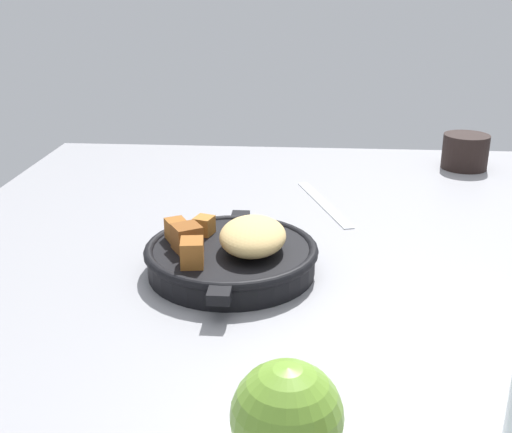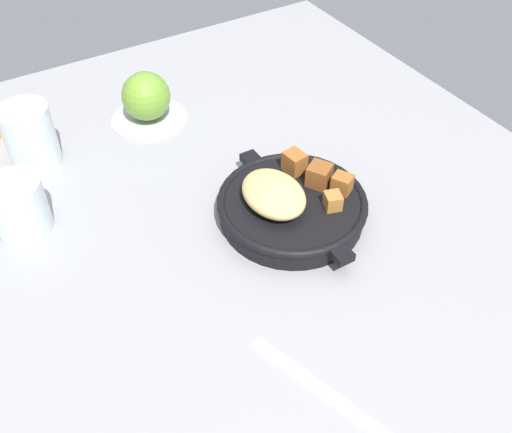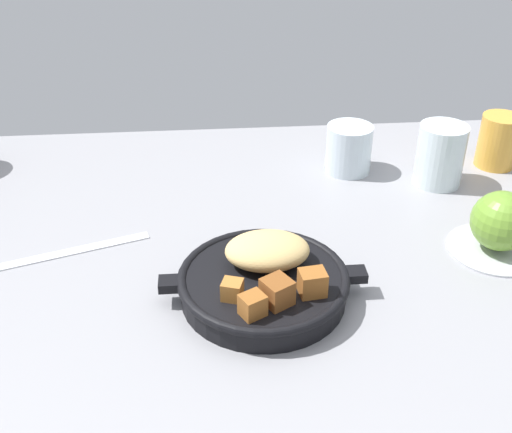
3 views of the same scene
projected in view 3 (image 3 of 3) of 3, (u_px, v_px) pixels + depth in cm
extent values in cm
cube|color=gray|center=(252.00, 283.00, 81.92)|extent=(117.92, 94.11, 2.40)
cylinder|color=black|center=(263.00, 287.00, 76.68)|extent=(20.04, 20.04, 3.24)
torus|color=black|center=(263.00, 278.00, 75.97)|extent=(20.84, 20.84, 1.20)
cube|color=black|center=(355.00, 274.00, 76.89)|extent=(2.64, 2.40, 1.20)
cube|color=black|center=(170.00, 284.00, 75.29)|extent=(2.64, 2.40, 1.20)
ellipsoid|color=tan|center=(267.00, 250.00, 77.17)|extent=(10.40, 7.81, 3.69)
cube|color=#935623|center=(253.00, 305.00, 69.12)|extent=(3.39, 3.27, 2.60)
cube|color=#A86B2D|center=(232.00, 290.00, 71.70)|extent=(2.82, 2.74, 2.27)
cube|color=#935623|center=(312.00, 283.00, 72.22)|extent=(3.31, 2.89, 3.01)
cube|color=brown|center=(277.00, 292.00, 70.77)|extent=(4.15, 4.17, 3.07)
cylinder|color=#B7BABF|center=(495.00, 248.00, 86.09)|extent=(12.90, 12.90, 0.60)
sphere|color=olive|center=(501.00, 221.00, 83.82)|extent=(8.08, 8.08, 8.08)
cube|color=silver|center=(70.00, 251.00, 85.60)|extent=(20.97, 8.27, 0.36)
cylinder|color=silver|center=(349.00, 149.00, 104.40)|extent=(7.59, 7.59, 7.93)
cylinder|color=gold|center=(498.00, 141.00, 105.82)|extent=(6.58, 6.58, 8.86)
cylinder|color=silver|center=(440.00, 155.00, 100.15)|extent=(7.59, 7.59, 9.89)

